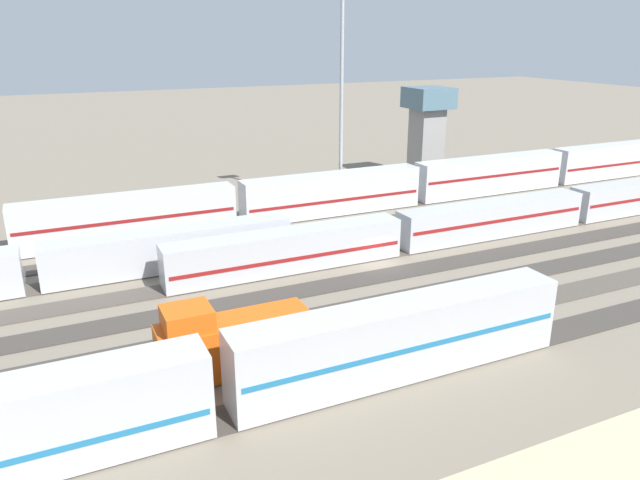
# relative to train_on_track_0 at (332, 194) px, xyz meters

# --- Properties ---
(ground_plane) EXTENTS (400.00, 400.00, 0.00)m
(ground_plane) POSITION_rel_train_on_track_0_xyz_m (3.52, 17.50, -2.61)
(ground_plane) COLOR #756B5B
(track_bed_0) EXTENTS (140.00, 2.80, 0.12)m
(track_bed_0) POSITION_rel_train_on_track_0_xyz_m (3.52, -0.00, -2.55)
(track_bed_0) COLOR #3D3833
(track_bed_0) RESTS_ON ground_plane
(track_bed_1) EXTENTS (140.00, 2.80, 0.12)m
(track_bed_1) POSITION_rel_train_on_track_0_xyz_m (3.52, 5.00, -2.55)
(track_bed_1) COLOR #3D3833
(track_bed_1) RESTS_ON ground_plane
(track_bed_2) EXTENTS (140.00, 2.80, 0.12)m
(track_bed_2) POSITION_rel_train_on_track_0_xyz_m (3.52, 10.00, -2.55)
(track_bed_2) COLOR #4C443D
(track_bed_2) RESTS_ON ground_plane
(track_bed_3) EXTENTS (140.00, 2.80, 0.12)m
(track_bed_3) POSITION_rel_train_on_track_0_xyz_m (3.52, 15.00, -2.55)
(track_bed_3) COLOR #4C443D
(track_bed_3) RESTS_ON ground_plane
(track_bed_4) EXTENTS (140.00, 2.80, 0.12)m
(track_bed_4) POSITION_rel_train_on_track_0_xyz_m (3.52, 20.00, -2.55)
(track_bed_4) COLOR #3D3833
(track_bed_4) RESTS_ON ground_plane
(track_bed_5) EXTENTS (140.00, 2.80, 0.12)m
(track_bed_5) POSITION_rel_train_on_track_0_xyz_m (3.52, 25.00, -2.55)
(track_bed_5) COLOR #3D3833
(track_bed_5) RESTS_ON ground_plane
(track_bed_6) EXTENTS (140.00, 2.80, 0.12)m
(track_bed_6) POSITION_rel_train_on_track_0_xyz_m (3.52, 30.00, -2.55)
(track_bed_6) COLOR #4C443D
(track_bed_6) RESTS_ON ground_plane
(track_bed_7) EXTENTS (140.00, 2.80, 0.12)m
(track_bed_7) POSITION_rel_train_on_track_0_xyz_m (3.52, 35.00, -2.55)
(track_bed_7) COLOR #3D3833
(track_bed_7) RESTS_ON ground_plane
(train_on_track_0) EXTENTS (119.80, 3.06, 5.00)m
(train_on_track_0) POSITION_rel_train_on_track_0_xyz_m (0.00, 0.00, 0.00)
(train_on_track_0) COLOR silver
(train_on_track_0) RESTS_ON ground_plane
(train_on_track_2) EXTENTS (47.20, 3.00, 3.80)m
(train_on_track_2) POSITION_rel_train_on_track_0_xyz_m (33.81, 10.00, -0.59)
(train_on_track_2) COLOR #B7BABF
(train_on_track_2) RESTS_ON ground_plane
(train_on_track_6) EXTENTS (10.00, 3.00, 5.00)m
(train_on_track_6) POSITION_rel_train_on_track_0_xyz_m (21.99, 30.00, -0.45)
(train_on_track_6) COLOR #D85914
(train_on_track_6) RESTS_ON ground_plane
(train_on_track_7) EXTENTS (47.20, 3.06, 5.00)m
(train_on_track_7) POSITION_rel_train_on_track_0_xyz_m (24.26, 35.00, -0.01)
(train_on_track_7) COLOR #B7BABF
(train_on_track_7) RESTS_ON ground_plane
(train_on_track_3) EXTENTS (71.40, 3.06, 3.80)m
(train_on_track_3) POSITION_rel_train_on_track_0_xyz_m (-12.09, 15.00, -0.59)
(train_on_track_3) COLOR #B7BABF
(train_on_track_3) RESTS_ON ground_plane
(light_mast_0) EXTENTS (2.80, 0.70, 26.37)m
(light_mast_0) POSITION_rel_train_on_track_0_xyz_m (-2.43, -2.67, 14.27)
(light_mast_0) COLOR #9EA0A5
(light_mast_0) RESTS_ON ground_plane
(control_tower) EXTENTS (6.00, 6.00, 13.68)m
(control_tower) POSITION_rel_train_on_track_0_xyz_m (-21.09, -11.12, 5.38)
(control_tower) COLOR gray
(control_tower) RESTS_ON ground_plane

